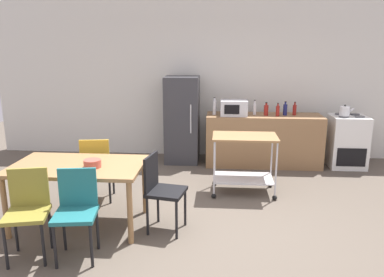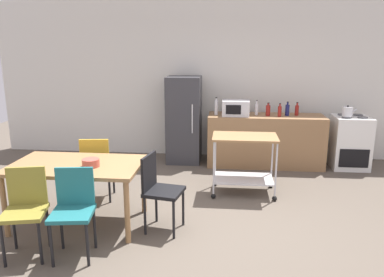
{
  "view_description": "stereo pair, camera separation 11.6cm",
  "coord_description": "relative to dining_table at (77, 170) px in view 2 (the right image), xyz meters",
  "views": [
    {
      "loc": [
        0.15,
        -3.95,
        2.08
      ],
      "look_at": [
        -0.26,
        1.2,
        0.8
      ],
      "focal_mm": 35.27,
      "sensor_mm": 36.0,
      "label": 1
    },
    {
      "loc": [
        0.26,
        -3.94,
        2.08
      ],
      "look_at": [
        -0.26,
        1.2,
        0.8
      ],
      "focal_mm": 35.27,
      "sensor_mm": 36.0,
      "label": 2
    }
  ],
  "objects": [
    {
      "name": "chair_black",
      "position": [
        0.97,
        -0.05,
        -0.15
      ],
      "size": [
        0.47,
        0.47,
        0.89
      ],
      "rotation": [
        0.0,
        0.0,
        1.38
      ],
      "color": "black",
      "rests_on": "ground_plane"
    },
    {
      "name": "stove_oven",
      "position": [
        3.84,
        2.56,
        -0.22
      ],
      "size": [
        0.6,
        0.61,
        0.92
      ],
      "color": "white",
      "rests_on": "ground_plane"
    },
    {
      "name": "bottle_hot_sauce",
      "position": [
        2.74,
        2.55,
        0.33
      ],
      "size": [
        0.07,
        0.07,
        0.24
      ],
      "color": "navy",
      "rests_on": "kitchen_counter"
    },
    {
      "name": "microwave",
      "position": [
        1.85,
        2.46,
        0.36
      ],
      "size": [
        0.46,
        0.35,
        0.26
      ],
      "color": "silver",
      "rests_on": "kitchen_counter"
    },
    {
      "name": "bottle_soda",
      "position": [
        2.91,
        2.58,
        0.32
      ],
      "size": [
        0.06,
        0.06,
        0.23
      ],
      "color": "maroon",
      "rests_on": "kitchen_counter"
    },
    {
      "name": "refrigerator",
      "position": [
        0.94,
        2.64,
        0.1
      ],
      "size": [
        0.6,
        0.63,
        1.55
      ],
      "color": "#333338",
      "rests_on": "ground_plane"
    },
    {
      "name": "fruit_bowl",
      "position": [
        0.21,
        -0.09,
        0.12
      ],
      "size": [
        0.19,
        0.19,
        0.09
      ],
      "primitive_type": "cylinder",
      "color": "#B24C3F",
      "rests_on": "dining_table"
    },
    {
      "name": "chair_olive",
      "position": [
        -0.26,
        -0.7,
        -0.15
      ],
      "size": [
        0.48,
        0.48,
        0.89
      ],
      "rotation": [
        0.0,
        0.0,
        0.24
      ],
      "color": "olive",
      "rests_on": "ground_plane"
    },
    {
      "name": "kettle",
      "position": [
        3.72,
        2.46,
        0.33
      ],
      "size": [
        0.24,
        0.17,
        0.19
      ],
      "color": "silver",
      "rests_on": "stove_oven"
    },
    {
      "name": "kitchen_counter",
      "position": [
        2.39,
        2.54,
        -0.22
      ],
      "size": [
        2.0,
        0.64,
        0.9
      ],
      "primitive_type": "cube",
      "color": "olive",
      "rests_on": "ground_plane"
    },
    {
      "name": "bottle_sesame_oil",
      "position": [
        2.41,
        2.5,
        0.32
      ],
      "size": [
        0.08,
        0.08,
        0.23
      ],
      "color": "maroon",
      "rests_on": "kitchen_counter"
    },
    {
      "name": "bottle_vinegar",
      "position": [
        2.6,
        2.44,
        0.32
      ],
      "size": [
        0.06,
        0.06,
        0.23
      ],
      "color": "maroon",
      "rests_on": "kitchen_counter"
    },
    {
      "name": "dining_table",
      "position": [
        0.0,
        0.0,
        0.0
      ],
      "size": [
        1.5,
        0.9,
        0.75
      ],
      "color": "olive",
      "rests_on": "ground_plane"
    },
    {
      "name": "chair_mustard",
      "position": [
        -0.02,
        0.71,
        -0.15
      ],
      "size": [
        0.45,
        0.45,
        0.89
      ],
      "rotation": [
        0.0,
        0.0,
        3.28
      ],
      "color": "gold",
      "rests_on": "ground_plane"
    },
    {
      "name": "bottle_olive_oil",
      "position": [
        2.22,
        2.56,
        0.33
      ],
      "size": [
        0.06,
        0.06,
        0.26
      ],
      "color": "silver",
      "rests_on": "kitchen_counter"
    },
    {
      "name": "chair_teal",
      "position": [
        0.22,
        -0.66,
        -0.15
      ],
      "size": [
        0.45,
        0.45,
        0.89
      ],
      "rotation": [
        0.0,
        0.0,
        0.15
      ],
      "color": "#1E666B",
      "rests_on": "ground_plane"
    },
    {
      "name": "ground_plane",
      "position": [
        1.49,
        -0.06,
        -0.67
      ],
      "size": [
        12.0,
        12.0,
        0.0
      ],
      "primitive_type": "plane",
      "color": "brown"
    },
    {
      "name": "bottle_wine",
      "position": [
        1.52,
        2.52,
        0.36
      ],
      "size": [
        0.06,
        0.06,
        0.3
      ],
      "color": "silver",
      "rests_on": "kitchen_counter"
    },
    {
      "name": "back_wall",
      "position": [
        1.49,
        3.14,
        0.78
      ],
      "size": [
        8.4,
        0.12,
        2.9
      ],
      "primitive_type": "cube",
      "color": "silver",
      "rests_on": "ground_plane"
    },
    {
      "name": "kitchen_cart",
      "position": [
        1.97,
        1.16,
        -0.1
      ],
      "size": [
        0.91,
        0.57,
        0.85
      ],
      "color": "olive",
      "rests_on": "ground_plane"
    }
  ]
}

